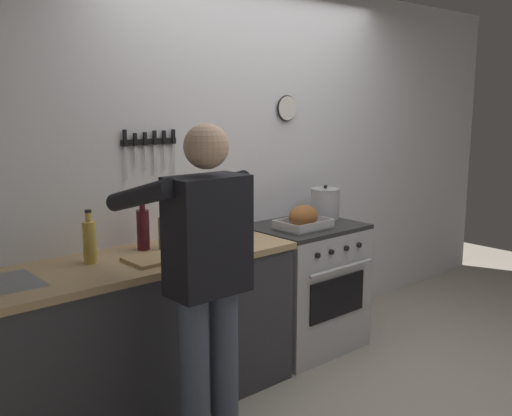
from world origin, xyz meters
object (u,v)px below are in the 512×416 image
Objects in this scene: bottle_cooking_oil at (90,241)px; bottle_hot_sauce at (183,235)px; stove at (304,286)px; bottle_vinegar at (164,232)px; bottle_soy_sauce at (232,220)px; cutting_board at (160,258)px; person_cook at (206,273)px; roasting_pan at (303,219)px; bottle_wine_red at (143,229)px; stock_pot at (325,203)px.

bottle_cooking_oil reaches higher than bottle_hot_sauce.
bottle_hot_sauce is (-0.99, 0.05, 0.52)m from stove.
bottle_vinegar is 0.58m from bottle_soy_sauce.
cutting_board is 0.25m from bottle_vinegar.
bottle_vinegar reaches higher than cutting_board.
cutting_board reaches higher than stove.
bottle_vinegar is at bearing -9.43° from person_cook.
stove is at bearing 38.94° from roasting_pan.
bottle_wine_red reaches higher than roasting_pan.
roasting_pan is (-0.11, -0.09, 0.52)m from stove.
bottle_hot_sauce is at bearing 177.30° from stove.
bottle_vinegar is at bearing 179.82° from stock_pot.
person_cook reaches higher than bottle_soy_sauce.
roasting_pan is 0.89m from bottle_hot_sauce.
bottle_vinegar is at bearing -172.20° from bottle_soy_sauce.
bottle_vinegar is 0.12m from bottle_wine_red.
roasting_pan is 1.40× the size of stock_pot.
bottle_wine_red is (-1.21, 0.14, 0.58)m from stove.
bottle_vinegar is 0.13m from bottle_hot_sauce.
bottle_wine_red is at bearing 173.40° from stove.
bottle_soy_sauce is at bearing 174.15° from stock_pot.
bottle_wine_red reaches higher than bottle_vinegar.
stove is 1.35m from bottle_wine_red.
person_cook reaches higher than bottle_hot_sauce.
stove is at bearing -2.70° from bottle_hot_sauce.
cutting_board is (-1.25, -0.11, 0.46)m from stove.
roasting_pan is 1.21× the size of bottle_cooking_oil.
bottle_soy_sauce is 1.15× the size of bottle_hot_sauce.
cutting_board is 1.47× the size of bottle_vinegar.
person_cook reaches higher than bottle_vinegar.
stock_pot is 1.27m from bottle_hot_sauce.
roasting_pan is 1.15m from cutting_board.
bottle_wine_red is (-1.10, 0.23, 0.05)m from roasting_pan.
stove is 1.34m from cutting_board.
stove is 1.67m from bottle_cooking_oil.
bottle_soy_sauce is at bearing 3.82° from bottle_cooking_oil.
stove is at bearing -3.03° from bottle_cooking_oil.
bottle_cooking_oil reaches higher than bottle_soy_sauce.
bottle_wine_red reaches higher than cutting_board.
cutting_board is 0.28m from bottle_wine_red.
bottle_wine_red is (-1.49, 0.07, 0.01)m from stock_pot.
person_cook reaches higher than bottle_wine_red.
bottle_cooking_oil is 0.58m from bottle_hot_sauce.
stock_pot is at bearing -0.18° from bottle_vinegar.
person_cook reaches higher than stove.
stove is at bearing -58.08° from person_cook.
bottle_wine_red is (0.10, 0.76, 0.07)m from person_cook.
stove is 0.54× the size of person_cook.
bottle_hot_sauce is at bearing -12.25° from bottle_vinegar.
cutting_board is 1.76× the size of bottle_soy_sauce.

